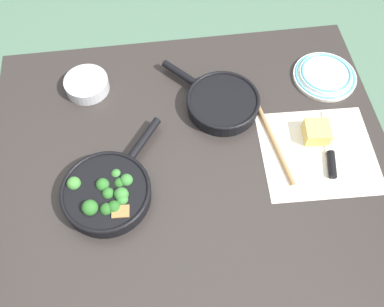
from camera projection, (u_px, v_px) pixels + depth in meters
name	position (u px, v px, depth m)	size (l,w,h in m)	color
ground_plane	(192.00, 240.00, 1.92)	(14.00, 14.00, 0.00)	#51755B
dining_table_red	(192.00, 169.00, 1.35)	(1.21, 0.98, 0.74)	#2D2826
skillet_broccoli	(107.00, 192.00, 1.19)	(0.30, 0.36, 0.07)	black
skillet_eggs	(222.00, 102.00, 1.35)	(0.30, 0.31, 0.05)	black
wooden_spoon	(264.00, 121.00, 1.34)	(0.08, 0.38, 0.02)	#A87A4C
parchment_sheet	(318.00, 152.00, 1.29)	(0.35, 0.32, 0.00)	silver
grater_knife	(330.00, 153.00, 1.28)	(0.08, 0.24, 0.02)	silver
cheese_block	(317.00, 132.00, 1.30)	(0.08, 0.08, 0.05)	#E0C15B
dinner_plate_stack	(325.00, 75.00, 1.43)	(0.21, 0.21, 0.03)	silver
prep_bowl_steel	(87.00, 85.00, 1.40)	(0.14, 0.14, 0.04)	#B7B7BC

